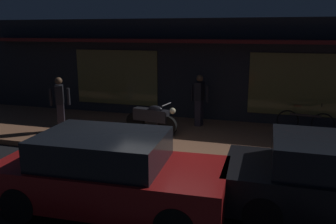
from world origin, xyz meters
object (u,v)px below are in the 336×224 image
Objects in this scene: motorcycle at (152,118)px; parked_car_far at (109,173)px; person_photographer at (60,103)px; bicycle_parked at (305,121)px; person_bystander at (199,99)px.

motorcycle is 0.41× the size of parked_car_far.
person_photographer is at bearing -170.20° from motorcycle.
bicycle_parked is (4.41, 1.42, -0.14)m from motorcycle.
motorcycle is 4.64m from bicycle_parked.
person_photographer is 4.36m from person_bystander.
person_photographer is 0.40× the size of parked_car_far.
person_photographer and person_bystander have the same top height.
person_bystander reaches higher than parked_car_far.
parked_car_far is at bearing -95.27° from person_bystander.
bicycle_parked is at bearing 17.81° from motorcycle.
parked_car_far is at bearing -47.27° from person_photographer.
bicycle_parked is 3.29m from person_bystander.
person_bystander is at bearing 84.73° from parked_car_far.
person_photographer is at bearing 132.73° from parked_car_far.
motorcycle is at bearing 9.80° from person_photographer.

